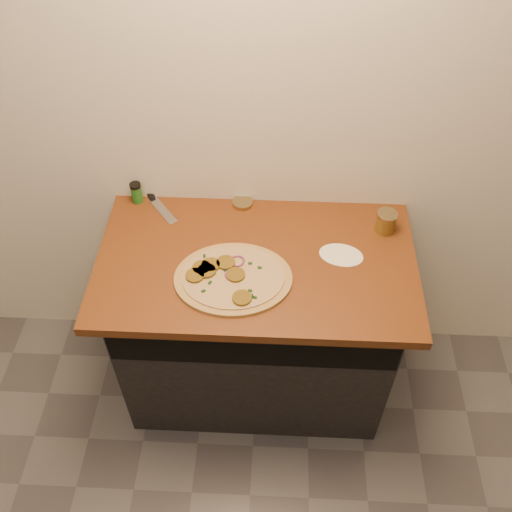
# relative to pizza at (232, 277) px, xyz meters

# --- Properties ---
(cabinet) EXTENTS (1.10, 0.60, 0.86)m
(cabinet) POSITION_rel_pizza_xyz_m (0.08, 0.13, -0.48)
(cabinet) COLOR black
(cabinet) RESTS_ON ground
(countertop) EXTENTS (1.20, 0.70, 0.04)m
(countertop) POSITION_rel_pizza_xyz_m (0.08, 0.10, -0.03)
(countertop) COLOR brown
(countertop) RESTS_ON cabinet
(pizza) EXTENTS (0.44, 0.44, 0.03)m
(pizza) POSITION_rel_pizza_xyz_m (0.00, 0.00, 0.00)
(pizza) COLOR tan
(pizza) RESTS_ON countertop
(chefs_knife) EXTENTS (0.19, 0.24, 0.02)m
(chefs_knife) POSITION_rel_pizza_xyz_m (-0.35, 0.41, -0.01)
(chefs_knife) COLOR #B7BAC1
(chefs_knife) RESTS_ON countertop
(mason_jar_lid) EXTENTS (0.10, 0.10, 0.02)m
(mason_jar_lid) POSITION_rel_pizza_xyz_m (0.01, 0.40, -0.00)
(mason_jar_lid) COLOR #9B8B5A
(mason_jar_lid) RESTS_ON countertop
(salsa_jar) EXTENTS (0.08, 0.08, 0.09)m
(salsa_jar) POSITION_rel_pizza_xyz_m (0.58, 0.28, 0.03)
(salsa_jar) COLOR #A72310
(salsa_jar) RESTS_ON countertop
(spice_shaker) EXTENTS (0.05, 0.05, 0.09)m
(spice_shaker) POSITION_rel_pizza_xyz_m (-0.42, 0.40, 0.04)
(spice_shaker) COLOR #20641F
(spice_shaker) RESTS_ON countertop
(flour_spill) EXTENTS (0.20, 0.20, 0.00)m
(flour_spill) POSITION_rel_pizza_xyz_m (0.40, 0.14, -0.01)
(flour_spill) COLOR silver
(flour_spill) RESTS_ON countertop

